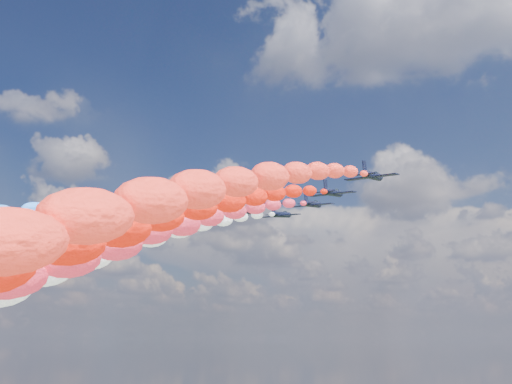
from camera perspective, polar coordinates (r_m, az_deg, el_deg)
The scene contains 14 objects.
jet_0 at distance 143.51m, azimuth -11.28°, elevation -1.27°, with size 9.69×13.00×2.86m, color black, non-canonical shape.
jet_1 at distance 143.30m, azimuth -6.34°, elevation -1.43°, with size 9.69×13.00×2.86m, color black, non-canonical shape.
jet_2 at distance 146.39m, azimuth -1.33°, elevation -1.76°, with size 9.69×13.00×2.86m, color black, non-canonical shape.
trail_2 at distance 98.66m, azimuth -16.85°, elevation -5.49°, with size 5.58×106.09×37.64m, color blue, non-canonical shape.
jet_3 at distance 139.00m, azimuth 0.94°, elevation -1.14°, with size 9.69×13.00×2.86m, color black, non-canonical shape.
trail_3 at distance 89.94m, azimuth -14.74°, elevation -4.91°, with size 5.58×106.09×37.64m, color silver, non-canonical shape.
jet_4 at distance 150.79m, azimuth 2.35°, elevation -2.10°, with size 9.69×13.00×2.86m, color black, non-canonical shape.
trail_4 at distance 100.62m, azimuth -10.88°, elevation -5.97°, with size 5.58×106.09×37.64m, color white, non-canonical shape.
jet_5 at distance 139.37m, azimuth 5.25°, elevation -1.12°, with size 9.69×13.00×2.86m, color black, non-canonical shape.
trail_5 at distance 87.67m, azimuth -8.12°, elevation -5.01°, with size 5.58×106.09×37.64m, color #E22840, non-canonical shape.
jet_6 at distance 128.99m, azimuth 7.12°, elevation -0.07°, with size 9.69×13.00×2.86m, color black, non-canonical shape.
trail_6 at distance 76.42m, azimuth -6.85°, elevation -3.83°, with size 5.58×106.09×37.64m, color red, non-canonical shape.
jet_7 at distance 116.75m, azimuth 10.68°, elevation 1.48°, with size 9.69×13.00×2.86m, color black, non-canonical shape.
trail_7 at distance 62.52m, azimuth -3.16°, elevation -1.77°, with size 5.58×106.09×37.64m, color #FA3224, non-canonical shape.
Camera 1 is at (59.57, -114.12, 60.81)m, focal length 43.43 mm.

